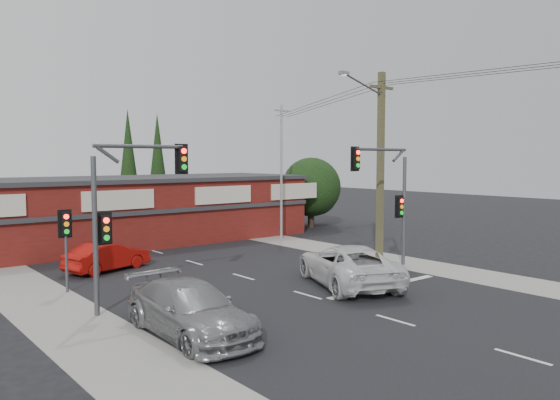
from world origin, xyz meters
TOP-DOWN VIEW (x-y plane):
  - ground at (0.00, 0.00)m, footprint 120.00×120.00m
  - road_strip at (0.00, 5.00)m, footprint 14.00×70.00m
  - verge_left at (-8.50, 5.00)m, footprint 3.00×70.00m
  - verge_right at (8.50, 5.00)m, footprint 3.00×70.00m
  - stop_line at (3.50, -1.50)m, footprint 6.50×0.35m
  - white_suv at (2.53, -0.31)m, footprint 5.19×6.91m
  - silver_suv at (-6.06, -1.85)m, footprint 2.41×5.65m
  - red_sedan at (-4.26, 9.13)m, footprint 4.48×2.66m
  - lane_dashes at (0.00, 1.65)m, footprint 0.12×40.90m
  - shop_building at (-0.99, 16.99)m, footprint 27.30×8.40m
  - tree_cluster at (14.69, 15.44)m, footprint 5.90×5.10m
  - conifer_near at (3.50, 24.00)m, footprint 1.80×1.80m
  - conifer_far at (7.00, 26.00)m, footprint 1.80×1.80m
  - traffic_mast_left at (-6.43, 2.00)m, footprint 3.77×0.27m
  - traffic_mast_right at (6.86, 1.00)m, footprint 3.96×0.27m
  - pedestal_signal at (-7.20, 6.01)m, footprint 0.55×0.27m
  - utility_pole at (8.36, 2.99)m, footprint 4.38×0.59m
  - steel_pole at (9.00, 12.00)m, footprint 1.20×0.16m
  - power_lines at (8.47, -2.47)m, footprint 2.01×29.00m

SIDE VIEW (x-z plane):
  - ground at x=0.00m, z-range 0.00..0.00m
  - road_strip at x=0.00m, z-range 0.00..0.01m
  - verge_left at x=-8.50m, z-range 0.00..0.02m
  - verge_right at x=8.50m, z-range 0.00..0.02m
  - stop_line at x=3.50m, z-range 0.01..0.02m
  - lane_dashes at x=0.00m, z-range 0.01..0.02m
  - red_sedan at x=-4.26m, z-range 0.00..1.39m
  - silver_suv at x=-6.06m, z-range 0.00..1.63m
  - white_suv at x=2.53m, z-range 0.00..1.74m
  - shop_building at x=-0.99m, z-range 0.02..4.25m
  - pedestal_signal at x=-7.20m, z-range 0.72..4.09m
  - tree_cluster at x=14.69m, z-range 0.15..5.65m
  - traffic_mast_left at x=-6.43m, z-range 0.94..6.92m
  - traffic_mast_right at x=6.86m, z-range 0.96..6.93m
  - steel_pole at x=9.00m, z-range 0.20..9.20m
  - utility_pole at x=8.36m, z-range 0.40..10.40m
  - conifer_near at x=3.50m, z-range 0.85..10.10m
  - conifer_far at x=7.00m, z-range 0.85..10.10m
  - power_lines at x=8.47m, z-range 8.43..9.65m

